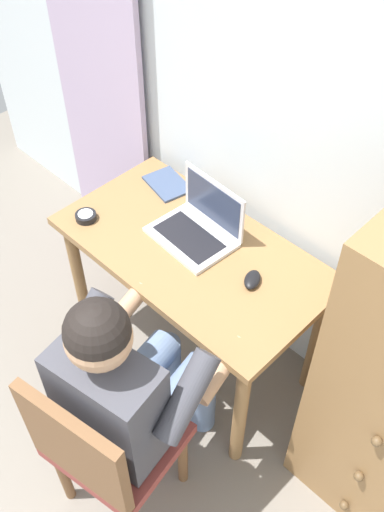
# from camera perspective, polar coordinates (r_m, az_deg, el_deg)

# --- Properties ---
(wall_back) EXTENTS (4.80, 0.05, 2.50)m
(wall_back) POSITION_cam_1_polar(r_m,az_deg,el_deg) (2.08, 13.91, 11.93)
(wall_back) COLOR silver
(wall_back) RESTS_ON ground_plane
(curtain_panel) EXTENTS (0.63, 0.03, 2.15)m
(curtain_panel) POSITION_cam_1_polar(r_m,az_deg,el_deg) (2.86, -9.56, 18.52)
(curtain_panel) COLOR #B29EBC
(curtain_panel) RESTS_ON ground_plane
(desk) EXTENTS (1.14, 0.62, 0.73)m
(desk) POSITION_cam_1_polar(r_m,az_deg,el_deg) (2.40, -0.02, -1.07)
(desk) COLOR olive
(desk) RESTS_ON ground_plane
(chair) EXTENTS (0.48, 0.47, 0.86)m
(chair) POSITION_cam_1_polar(r_m,az_deg,el_deg) (2.12, -8.80, -18.37)
(chair) COLOR brown
(chair) RESTS_ON ground_plane
(person_seated) EXTENTS (0.60, 0.63, 1.18)m
(person_seated) POSITION_cam_1_polar(r_m,az_deg,el_deg) (2.02, -5.89, -12.47)
(person_seated) COLOR #6B84AD
(person_seated) RESTS_ON ground_plane
(laptop) EXTENTS (0.36, 0.27, 0.24)m
(laptop) POSITION_cam_1_polar(r_m,az_deg,el_deg) (2.34, 0.67, 3.09)
(laptop) COLOR silver
(laptop) RESTS_ON desk
(computer_mouse) EXTENTS (0.10, 0.12, 0.03)m
(computer_mouse) POSITION_cam_1_polar(r_m,az_deg,el_deg) (2.19, 6.05, -2.36)
(computer_mouse) COLOR black
(computer_mouse) RESTS_ON desk
(desk_clock) EXTENTS (0.09, 0.09, 0.03)m
(desk_clock) POSITION_cam_1_polar(r_m,az_deg,el_deg) (2.48, -10.56, 3.92)
(desk_clock) COLOR black
(desk_clock) RESTS_ON desk
(notebook_pad) EXTENTS (0.24, 0.19, 0.01)m
(notebook_pad) POSITION_cam_1_polar(r_m,az_deg,el_deg) (2.61, -2.47, 7.21)
(notebook_pad) COLOR #3D4C6B
(notebook_pad) RESTS_ON desk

